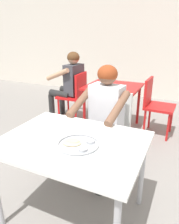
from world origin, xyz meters
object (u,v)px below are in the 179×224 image
Objects in this scene: chair_red_right at (155,102)px; patron_background at (70,80)px; chair_red_left at (75,93)px; diner_foreground at (102,113)px; table_foreground at (72,149)px; chair_foreground at (111,124)px; thali_tray at (78,144)px; table_background_red at (113,91)px.

patron_background is (-1.44, -0.05, 0.21)m from chair_red_right.
diner_foreground is at bearing -50.78° from chair_red_left.
table_foreground is 1.26× the size of chair_foreground.
table_foreground is at bearing 147.60° from thali_tray.
table_foreground is 0.89m from chair_foreground.
chair_red_left reaches higher than table_background_red.
thali_tray is 1.99m from chair_red_right.
thali_tray reaches higher than table_foreground.
chair_red_left is (-0.97, 1.19, -0.21)m from diner_foreground.
thali_tray is 0.71m from diner_foreground.
thali_tray is at bearing -32.40° from table_foreground.
thali_tray is 2.25m from patron_background.
diner_foreground is (-0.01, 0.65, 0.06)m from table_foreground.
patron_background reaches higher than chair_foreground.
chair_red_right is at bearing 1.96° from patron_background.
diner_foreground reaches higher than patron_background.
table_foreground is at bearing -99.92° from chair_red_right.
table_foreground is 2.17m from patron_background.
patron_background is (-1.09, 1.21, 0.00)m from diner_foreground.
chair_foreground is 0.31m from diner_foreground.
chair_foreground is 1.09m from chair_red_right.
table_foreground is 0.92× the size of patron_background.
table_background_red is (-0.30, 1.20, -0.10)m from diner_foreground.
chair_foreground is 1.39m from chair_red_left.
thali_tray is at bearing -97.43° from chair_red_right.
thali_tray is at bearing -58.34° from patron_background.
chair_foreground is 1.07× the size of table_background_red.
chair_foreground is at bearing 89.69° from table_foreground.
table_background_red is at bearing 99.49° from table_foreground.
chair_red_right is 0.72× the size of patron_background.
chair_foreground reaches higher than chair_red_left.
table_background_red is 0.66m from chair_red_right.
thali_tray is 0.26× the size of diner_foreground.
thali_tray is at bearing -85.45° from chair_foreground.
chair_red_left is (-0.67, -0.01, -0.11)m from table_background_red.
diner_foreground is at bearing -94.26° from chair_foreground.
table_background_red is at bearing 101.53° from thali_tray.
chair_red_right reaches higher than thali_tray.
patron_background is at bearing 120.58° from table_foreground.
table_background_red is at bearing 107.82° from chair_foreground.
chair_red_right is (0.33, 1.91, -0.15)m from table_foreground.
table_foreground is 1.35× the size of table_background_red.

